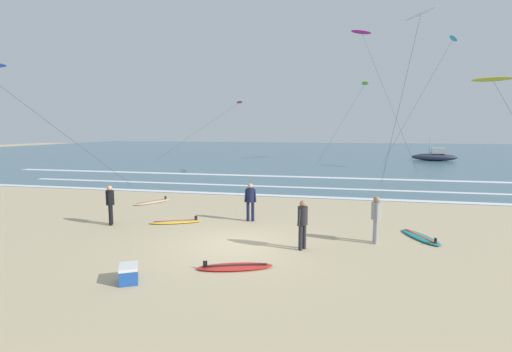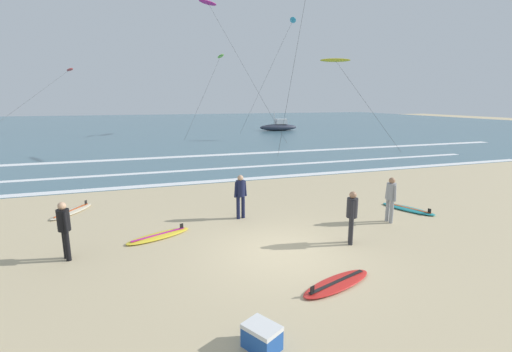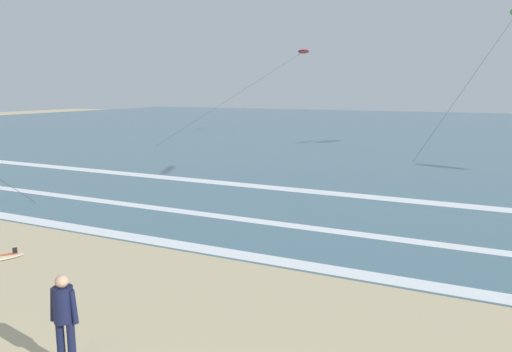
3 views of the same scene
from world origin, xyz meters
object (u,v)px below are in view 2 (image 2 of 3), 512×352
(surfboard_foreground_flat, at_px, (337,283))
(kite_lime_high_left, at_px, (220,57))
(surfer_left_far, at_px, (241,193))
(kite_yellow_mid_center, at_px, (336,61))
(surfboard_left_pile, at_px, (159,236))
(kite_red_far_left, at_px, (69,70))
(kite_cyan_distant_high, at_px, (293,21))
(surfer_mid_group, at_px, (352,213))
(offshore_boat, at_px, (279,127))
(surfer_right_near, at_px, (64,226))
(surfboard_near_water, at_px, (408,209))
(cooler_box, at_px, (262,337))
(surfboard_right_spare, at_px, (72,211))
(surfer_background_far, at_px, (391,196))
(kite_magenta_high_right, at_px, (208,4))

(surfboard_foreground_flat, height_order, kite_lime_high_left, kite_lime_high_left)
(surfer_left_far, xyz_separation_m, kite_yellow_mid_center, (16.65, 22.21, 7.21))
(surfboard_left_pile, bearing_deg, kite_red_far_left, 101.30)
(kite_cyan_distant_high, bearing_deg, surfer_left_far, -116.68)
(surfer_mid_group, height_order, offshore_boat, offshore_boat)
(kite_yellow_mid_center, bearing_deg, surfboard_left_pile, -130.21)
(kite_cyan_distant_high, bearing_deg, kite_yellow_mid_center, -82.74)
(surfer_right_near, relative_size, surfboard_left_pile, 0.74)
(surfboard_near_water, relative_size, offshore_boat, 0.41)
(surfboard_left_pile, xyz_separation_m, cooler_box, (1.38, -5.80, 0.18))
(surfer_left_far, height_order, offshore_boat, offshore_boat)
(kite_yellow_mid_center, xyz_separation_m, offshore_boat, (-1.45, 11.94, -7.61))
(kite_yellow_mid_center, bearing_deg, kite_cyan_distant_high, 97.26)
(surfboard_left_pile, distance_m, cooler_box, 5.96)
(surfboard_near_water, relative_size, surfboard_right_spare, 1.03)
(surfer_background_far, xyz_separation_m, kite_magenta_high_right, (1.29, 37.66, 14.99))
(surfer_background_far, relative_size, surfboard_left_pile, 0.74)
(kite_magenta_high_right, xyz_separation_m, cooler_box, (-7.65, -42.38, -15.73))
(kite_lime_high_left, bearing_deg, surfboard_near_water, -89.97)
(surfer_mid_group, relative_size, surfboard_right_spare, 0.76)
(surfboard_near_water, bearing_deg, surfer_right_near, -176.64)
(surfer_mid_group, bearing_deg, kite_yellow_mid_center, 60.90)
(kite_cyan_distant_high, bearing_deg, kite_lime_high_left, -179.75)
(surfer_left_far, relative_size, surfer_background_far, 1.00)
(surfer_right_near, xyz_separation_m, surfboard_right_spare, (-0.58, 4.47, -0.91))
(kite_red_far_left, bearing_deg, kite_magenta_high_right, -10.98)
(surfer_right_near, relative_size, kite_lime_high_left, 0.17)
(kite_cyan_distant_high, distance_m, offshore_boat, 13.47)
(kite_yellow_mid_center, distance_m, offshore_boat, 14.24)
(surfer_mid_group, distance_m, surfboard_right_spare, 10.31)
(surfer_left_far, relative_size, surfboard_right_spare, 0.76)
(surfer_background_far, xyz_separation_m, surfboard_near_water, (1.63, 0.92, -0.91))
(kite_cyan_distant_high, bearing_deg, surfer_background_far, -108.02)
(surfboard_foreground_flat, height_order, offshore_boat, offshore_boat)
(surfboard_foreground_flat, xyz_separation_m, kite_yellow_mid_center, (15.84, 27.49, 8.12))
(surfer_left_far, bearing_deg, surfboard_left_pile, -162.07)
(surfer_background_far, distance_m, surfboard_foreground_flat, 5.24)
(surfboard_left_pile, xyz_separation_m, kite_cyan_distant_high, (18.47, 31.87, 13.58))
(surfer_background_far, relative_size, surfboard_near_water, 0.74)
(surfer_left_far, relative_size, kite_lime_high_left, 0.17)
(kite_red_far_left, relative_size, offshore_boat, 2.77)
(surfer_background_far, xyz_separation_m, kite_yellow_mid_center, (11.83, 24.25, 7.21))
(surfer_background_far, xyz_separation_m, cooler_box, (-6.36, -4.71, -0.74))
(kite_red_far_left, height_order, offshore_boat, kite_red_far_left)
(surfer_mid_group, distance_m, cooler_box, 5.38)
(surfer_right_near, relative_size, surfboard_near_water, 0.74)
(surfer_mid_group, bearing_deg, kite_red_far_left, 107.59)
(surfer_background_far, relative_size, kite_red_far_left, 0.11)
(cooler_box, bearing_deg, surfboard_near_water, 35.19)
(surfboard_foreground_flat, distance_m, kite_red_far_left, 46.38)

